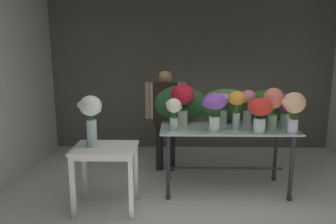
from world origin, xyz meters
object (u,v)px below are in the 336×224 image
florist (165,109)px  vase_coral_lilies (273,103)px  vase_peach_hydrangea (294,107)px  vase_magenta_tulips (286,107)px  vase_lilac_snapdragons (224,104)px  vase_rosy_carnations (248,104)px  vase_violet_peonies (215,107)px  vase_crimson_anemones (183,99)px  display_table_glass (226,138)px  vase_sunset_roses (237,104)px  vase_scarlet_dahlias (260,111)px  vase_ivory_freesia (174,111)px  side_table_white (105,156)px  vase_white_roses_tall (91,114)px

florist → vase_coral_lilies: bearing=-31.2°
vase_peach_hydrangea → vase_magenta_tulips: 0.38m
vase_coral_lilies → vase_lilac_snapdragons: bearing=157.3°
vase_rosy_carnations → vase_violet_peonies: bearing=-142.8°
florist → vase_rosy_carnations: bearing=-28.4°
vase_rosy_carnations → vase_magenta_tulips: (0.49, -0.04, -0.02)m
vase_crimson_anemones → vase_magenta_tulips: bearing=-1.3°
florist → vase_peach_hydrangea: size_ratio=3.16×
display_table_glass → vase_peach_hydrangea: size_ratio=3.45×
vase_sunset_roses → vase_scarlet_dahlias: size_ratio=1.15×
vase_ivory_freesia → vase_violet_peonies: bearing=-6.3°
vase_lilac_snapdragons → vase_coral_lilies: bearing=-22.7°
vase_rosy_carnations → vase_magenta_tulips: 0.49m
vase_coral_lilies → vase_scarlet_dahlias: (-0.21, -0.17, -0.07)m
side_table_white → vase_coral_lilies: size_ratio=1.46×
vase_scarlet_dahlias → vase_coral_lilies: bearing=39.8°
vase_magenta_tulips → vase_sunset_roses: bearing=-163.9°
vase_scarlet_dahlias → vase_white_roses_tall: vase_white_roses_tall is taller
side_table_white → vase_scarlet_dahlias: 1.89m
vase_ivory_freesia → florist: bearing=97.8°
florist → display_table_glass: bearing=-40.1°
vase_sunset_roses → vase_violet_peonies: (-0.29, -0.13, -0.02)m
vase_scarlet_dahlias → display_table_glass: bearing=137.1°
vase_lilac_snapdragons → vase_violet_peonies: bearing=-115.0°
florist → vase_lilac_snapdragons: bearing=-36.6°
vase_violet_peonies → vase_peach_hydrangea: (0.93, -0.05, 0.01)m
vase_peach_hydrangea → vase_rosy_carnations: (-0.45, 0.42, -0.04)m
vase_ivory_freesia → vase_coral_lilies: 1.24m
display_table_glass → vase_sunset_roses: vase_sunset_roses is taller
vase_sunset_roses → vase_violet_peonies: vase_sunset_roses is taller
vase_crimson_anemones → vase_scarlet_dahlias: 0.99m
vase_ivory_freesia → vase_magenta_tulips: bearing=10.5°
vase_scarlet_dahlias → vase_magenta_tulips: bearing=39.7°
vase_rosy_carnations → vase_scarlet_dahlias: (0.05, -0.40, -0.01)m
vase_ivory_freesia → side_table_white: bearing=-157.0°
display_table_glass → side_table_white: bearing=-159.6°
vase_white_roses_tall → vase_peach_hydrangea: bearing=5.6°
side_table_white → vase_white_roses_tall: 0.51m
vase_ivory_freesia → vase_violet_peonies: 0.50m
display_table_glass → vase_scarlet_dahlias: vase_scarlet_dahlias is taller
vase_ivory_freesia → vase_coral_lilies: size_ratio=0.77×
florist → vase_magenta_tulips: size_ratio=3.70×
vase_rosy_carnations → vase_peach_hydrangea: bearing=-42.9°
vase_rosy_carnations → vase_crimson_anemones: bearing=-179.2°
vase_ivory_freesia → vase_peach_hydrangea: (1.42, -0.10, 0.07)m
vase_ivory_freesia → vase_scarlet_dahlias: (1.03, -0.09, 0.01)m
side_table_white → vase_ivory_freesia: size_ratio=1.89×
side_table_white → vase_peach_hydrangea: size_ratio=1.54×
vase_violet_peonies → vase_lilac_snapdragons: bearing=65.0°
vase_ivory_freesia → vase_white_roses_tall: vase_white_roses_tall is taller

